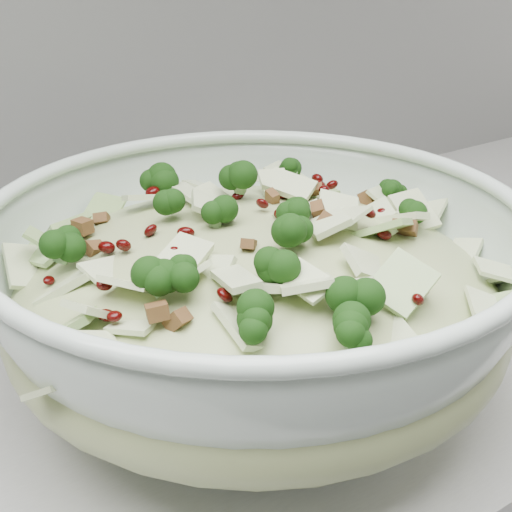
# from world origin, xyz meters

# --- Properties ---
(mixing_bowl) EXTENTS (0.44, 0.44, 0.17)m
(mixing_bowl) POSITION_xyz_m (0.55, 1.60, 0.99)
(mixing_bowl) COLOR silver
(mixing_bowl) RESTS_ON counter
(salad) EXTENTS (0.39, 0.39, 0.17)m
(salad) POSITION_xyz_m (0.55, 1.60, 1.01)
(salad) COLOR #A2AD76
(salad) RESTS_ON mixing_bowl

